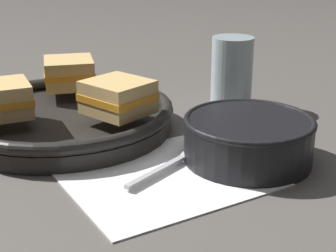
# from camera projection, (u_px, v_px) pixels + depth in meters

# --- Properties ---
(ground_plane) EXTENTS (4.00, 4.00, 0.00)m
(ground_plane) POSITION_uv_depth(u_px,v_px,m) (169.00, 157.00, 0.68)
(ground_plane) COLOR #56514C
(napkin) EXTENTS (0.27, 0.24, 0.00)m
(napkin) POSITION_uv_depth(u_px,v_px,m) (165.00, 175.00, 0.63)
(napkin) COLOR white
(napkin) RESTS_ON ground_plane
(soup_bowl) EXTENTS (0.17, 0.17, 0.06)m
(soup_bowl) POSITION_uv_depth(u_px,v_px,m) (248.00, 137.00, 0.66)
(soup_bowl) COLOR black
(soup_bowl) RESTS_ON ground_plane
(spoon) EXTENTS (0.16, 0.04, 0.01)m
(spoon) POSITION_uv_depth(u_px,v_px,m) (184.00, 157.00, 0.66)
(spoon) COLOR #B7B7BC
(spoon) RESTS_ON napkin
(skillet) EXTENTS (0.33, 0.45, 0.04)m
(skillet) POSITION_uv_depth(u_px,v_px,m) (64.00, 117.00, 0.77)
(skillet) COLOR black
(skillet) RESTS_ON ground_plane
(sandwich_near_right) EXTENTS (0.09, 0.09, 0.05)m
(sandwich_near_right) POSITION_uv_depth(u_px,v_px,m) (118.00, 97.00, 0.71)
(sandwich_near_right) COLOR #DBB26B
(sandwich_near_right) RESTS_ON skillet
(sandwich_far_left) EXTENTS (0.11, 0.11, 0.05)m
(sandwich_far_left) POSITION_uv_depth(u_px,v_px,m) (69.00, 73.00, 0.84)
(sandwich_far_left) COLOR #DBB26B
(sandwich_far_left) RESTS_ON skillet
(drinking_glass) EXTENTS (0.07, 0.07, 0.12)m
(drinking_glass) POSITION_uv_depth(u_px,v_px,m) (232.00, 73.00, 0.86)
(drinking_glass) COLOR silver
(drinking_glass) RESTS_ON ground_plane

